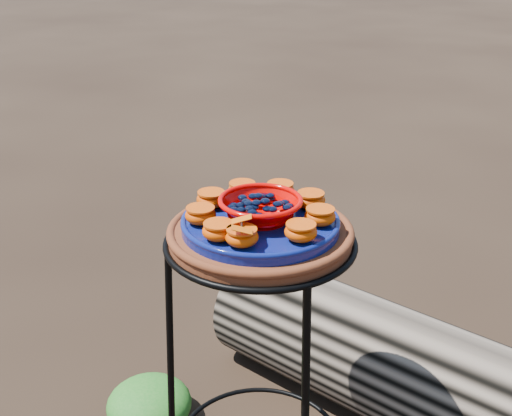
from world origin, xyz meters
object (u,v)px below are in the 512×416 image
Objects in this scene: terracotta_saucer at (260,235)px; red_bowl at (260,209)px; plant_stand at (260,378)px; cobalt_plate at (260,224)px.

red_bowl is at bearing 0.00° from terracotta_saucer.
terracotta_saucer is 2.33× the size of red_bowl.
plant_stand is at bearing 0.00° from terracotta_saucer.
plant_stand is 0.42m from red_bowl.
plant_stand is 1.85× the size of terracotta_saucer.
red_bowl reaches higher than plant_stand.
plant_stand is 0.39m from cobalt_plate.
terracotta_saucer is 0.06m from red_bowl.
red_bowl reaches higher than terracotta_saucer.
cobalt_plate is (0.00, 0.00, 0.39)m from plant_stand.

